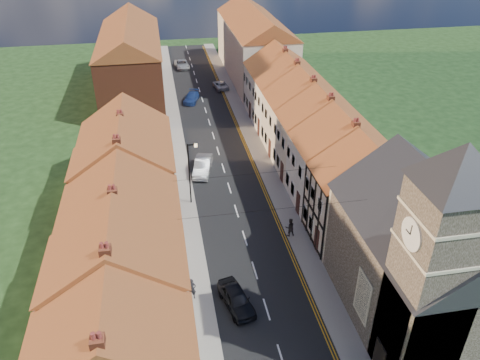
# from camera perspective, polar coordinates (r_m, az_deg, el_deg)

# --- Properties ---
(road) EXTENTS (7.00, 90.00, 0.02)m
(road) POSITION_cam_1_polar(r_m,az_deg,el_deg) (52.42, -2.70, 3.57)
(road) COLOR black
(road) RESTS_ON ground
(pavement_left) EXTENTS (1.80, 90.00, 0.12)m
(pavement_left) POSITION_cam_1_polar(r_m,az_deg,el_deg) (52.09, -7.50, 3.20)
(pavement_left) COLOR #A5A096
(pavement_left) RESTS_ON ground
(pavement_right) EXTENTS (1.80, 90.00, 0.12)m
(pavement_right) POSITION_cam_1_polar(r_m,az_deg,el_deg) (53.07, 2.02, 4.01)
(pavement_right) COLOR #A5A096
(pavement_right) RESTS_ON ground
(church) EXTENTS (11.25, 14.25, 15.20)m
(church) POSITION_cam_1_polar(r_m,az_deg,el_deg) (30.73, 22.23, -8.10)
(church) COLOR #302B21
(church) RESTS_ON ground
(cottage_r_tudor) EXTENTS (8.30, 5.20, 9.00)m
(cottage_r_tudor) POSITION_cam_1_polar(r_m,az_deg,el_deg) (38.06, 14.84, -1.22)
(cottage_r_tudor) COLOR #BAB59C
(cottage_r_tudor) RESTS_ON ground
(cottage_r_white_near) EXTENTS (8.30, 6.00, 9.00)m
(cottage_r_white_near) POSITION_cam_1_polar(r_m,az_deg,el_deg) (42.32, 12.04, 2.61)
(cottage_r_white_near) COLOR white
(cottage_r_white_near) RESTS_ON ground
(cottage_r_cream_mid) EXTENTS (8.30, 5.20, 9.00)m
(cottage_r_cream_mid) POSITION_cam_1_polar(r_m,az_deg,el_deg) (46.80, 9.71, 5.72)
(cottage_r_cream_mid) COLOR #BAB59C
(cottage_r_cream_mid) RESTS_ON ground
(cottage_r_pink) EXTENTS (8.30, 6.00, 9.00)m
(cottage_r_pink) POSITION_cam_1_polar(r_m,az_deg,el_deg) (51.46, 7.77, 8.25)
(cottage_r_pink) COLOR #BAB59C
(cottage_r_pink) RESTS_ON ground
(cottage_r_white_far) EXTENTS (8.30, 5.20, 9.00)m
(cottage_r_white_far) POSITION_cam_1_polar(r_m,az_deg,el_deg) (56.25, 6.14, 10.37)
(cottage_r_white_far) COLOR white
(cottage_r_white_far) RESTS_ON ground
(cottage_r_cream_far) EXTENTS (8.30, 6.00, 9.00)m
(cottage_r_cream_far) POSITION_cam_1_polar(r_m,az_deg,el_deg) (61.15, 4.76, 12.13)
(cottage_r_cream_far) COLOR white
(cottage_r_cream_far) RESTS_ON ground
(cottage_l_cream) EXTENTS (8.30, 6.30, 9.10)m
(cottage_l_cream) POSITION_cam_1_polar(r_m,az_deg,el_deg) (29.44, -14.57, -11.92)
(cottage_l_cream) COLOR #BAB59C
(cottage_l_cream) RESTS_ON ground
(cottage_l_white) EXTENTS (8.30, 6.90, 8.80)m
(cottage_l_white) POSITION_cam_1_polar(r_m,az_deg,el_deg) (34.52, -14.12, -4.95)
(cottage_l_white) COLOR #FFE5C9
(cottage_l_white) RESTS_ON ground
(cottage_l_brick_mid) EXTENTS (8.30, 5.70, 9.10)m
(cottage_l_brick_mid) POSITION_cam_1_polar(r_m,az_deg,el_deg) (39.58, -13.86, 0.35)
(cottage_l_brick_mid) COLOR brown
(cottage_l_brick_mid) RESTS_ON ground
(cottage_l_pink) EXTENTS (8.30, 6.30, 8.80)m
(cottage_l_pink) POSITION_cam_1_polar(r_m,az_deg,el_deg) (44.76, -13.62, 3.90)
(cottage_l_pink) COLOR #FFE5C9
(cottage_l_pink) RESTS_ON ground
(block_right_far) EXTENTS (8.30, 24.20, 10.50)m
(block_right_far) POSITION_cam_1_polar(r_m,az_deg,el_deg) (75.19, 1.77, 16.45)
(block_right_far) COLOR #BAB59C
(block_right_far) RESTS_ON ground
(block_left_far) EXTENTS (8.30, 24.20, 10.50)m
(block_left_far) POSITION_cam_1_polar(r_m,az_deg,el_deg) (68.90, -13.15, 14.33)
(block_left_far) COLOR brown
(block_left_far) RESTS_ON ground
(lamppost) EXTENTS (0.88, 0.15, 6.00)m
(lamppost) POSITION_cam_1_polar(r_m,az_deg,el_deg) (41.67, -6.10, 1.22)
(lamppost) COLOR black
(lamppost) RESTS_ON pavement_left
(car_near) EXTENTS (2.50, 4.24, 1.35)m
(car_near) POSITION_cam_1_polar(r_m,az_deg,el_deg) (32.97, -0.46, -14.25)
(car_near) COLOR black
(car_near) RESTS_ON ground
(car_mid) EXTENTS (2.61, 4.77, 1.49)m
(car_mid) POSITION_cam_1_polar(r_m,az_deg,el_deg) (47.96, -4.57, 1.72)
(car_mid) COLOR #A0A4A8
(car_mid) RESTS_ON ground
(car_far) EXTENTS (2.84, 4.43, 1.19)m
(car_far) POSITION_cam_1_polar(r_m,az_deg,el_deg) (66.13, -5.95, 9.97)
(car_far) COLOR navy
(car_far) RESTS_ON ground
(car_distant) EXTENTS (2.43, 4.63, 1.24)m
(car_distant) POSITION_cam_1_polar(r_m,az_deg,el_deg) (80.84, -7.09, 13.83)
(car_distant) COLOR #B4B7BC
(car_distant) RESTS_ON ground
(pedestrian_left) EXTENTS (0.63, 0.45, 1.64)m
(pedestrian_left) POSITION_cam_1_polar(r_m,az_deg,el_deg) (33.42, -5.89, -13.07)
(pedestrian_left) COLOR black
(pedestrian_left) RESTS_ON pavement_left
(pedestrian_right) EXTENTS (0.81, 0.63, 1.65)m
(pedestrian_right) POSITION_cam_1_polar(r_m,az_deg,el_deg) (38.90, 6.10, -5.75)
(pedestrian_right) COLOR black
(pedestrian_right) RESTS_ON pavement_right
(car_distant_b) EXTENTS (2.20, 4.11, 1.10)m
(car_distant_b) POSITION_cam_1_polar(r_m,az_deg,el_deg) (70.84, -2.38, 11.51)
(car_distant_b) COLOR #BBBCC3
(car_distant_b) RESTS_ON ground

